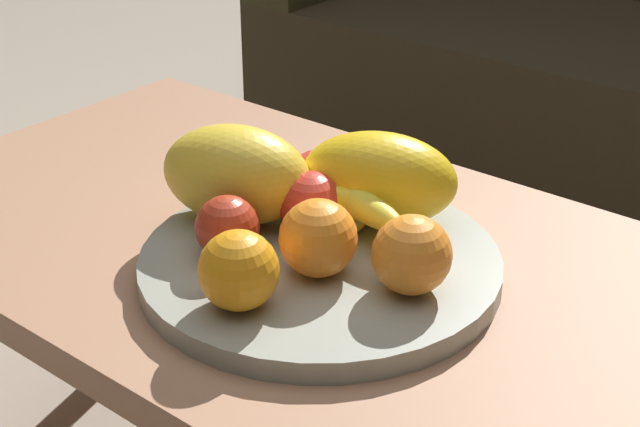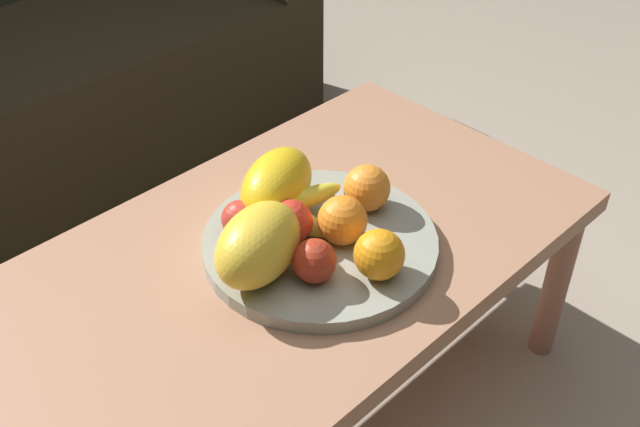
{
  "view_description": "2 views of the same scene",
  "coord_description": "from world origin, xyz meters",
  "views": [
    {
      "loc": [
        0.61,
        -0.73,
        0.95
      ],
      "look_at": [
        0.06,
        -0.04,
        0.49
      ],
      "focal_mm": 53.56,
      "sensor_mm": 36.0,
      "label": 1
    },
    {
      "loc": [
        -0.62,
        -0.72,
        1.24
      ],
      "look_at": [
        0.06,
        -0.04,
        0.49
      ],
      "focal_mm": 42.59,
      "sensor_mm": 36.0,
      "label": 2
    }
  ],
  "objects": [
    {
      "name": "ground_plane",
      "position": [
        0.0,
        0.0,
        0.0
      ],
      "size": [
        8.0,
        8.0,
        0.0
      ],
      "primitive_type": "plane",
      "color": "tan"
    },
    {
      "name": "melon_smaller_beside",
      "position": [
        0.06,
        0.07,
        0.49
      ],
      "size": [
        0.21,
        0.17,
        0.11
      ],
      "primitive_type": "ellipsoid",
      "rotation": [
        0.0,
        0.0,
        0.42
      ],
      "color": "yellow",
      "rests_on": "fruit_bowl"
    },
    {
      "name": "banana_bunch",
      "position": [
        0.05,
        0.01,
        0.47
      ],
      "size": [
        0.17,
        0.16,
        0.06
      ],
      "color": "gold",
      "rests_on": "fruit_bowl"
    },
    {
      "name": "coffee_table",
      "position": [
        0.0,
        0.0,
        0.37
      ],
      "size": [
        1.09,
        0.6,
        0.42
      ],
      "color": "#AF7B5B",
      "rests_on": "ground_plane"
    },
    {
      "name": "melon_large_front",
      "position": [
        -0.07,
        -0.03,
        0.5
      ],
      "size": [
        0.2,
        0.16,
        0.11
      ],
      "primitive_type": "ellipsoid",
      "rotation": [
        0.0,
        0.0,
        0.34
      ],
      "color": "yellow",
      "rests_on": "fruit_bowl"
    },
    {
      "name": "apple_left",
      "position": [
        -0.02,
        -0.1,
        0.48
      ],
      "size": [
        0.07,
        0.07,
        0.07
      ],
      "primitive_type": "sphere",
      "color": "#AD301B",
      "rests_on": "fruit_bowl"
    },
    {
      "name": "orange_left",
      "position": [
        0.06,
        -0.16,
        0.48
      ],
      "size": [
        0.08,
        0.08,
        0.08
      ],
      "primitive_type": "sphere",
      "color": "orange",
      "rests_on": "fruit_bowl"
    },
    {
      "name": "apple_right",
      "position": [
        0.02,
        -0.01,
        0.48
      ],
      "size": [
        0.07,
        0.07,
        0.07
      ],
      "primitive_type": "sphere",
      "color": "red",
      "rests_on": "fruit_bowl"
    },
    {
      "name": "fruit_bowl",
      "position": [
        0.06,
        -0.04,
        0.43
      ],
      "size": [
        0.39,
        0.39,
        0.03
      ],
      "primitive_type": "cylinder",
      "color": "#9B9F90",
      "rests_on": "coffee_table"
    },
    {
      "name": "orange_right",
      "position": [
        0.17,
        -0.04,
        0.48
      ],
      "size": [
        0.08,
        0.08,
        0.08
      ],
      "primitive_type": "sphere",
      "color": "orange",
      "rests_on": "fruit_bowl"
    },
    {
      "name": "orange_front",
      "position": [
        0.08,
        -0.07,
        0.48
      ],
      "size": [
        0.08,
        0.08,
        0.08
      ],
      "primitive_type": "sphere",
      "color": "orange",
      "rests_on": "fruit_bowl"
    },
    {
      "name": "apple_front",
      "position": [
        -0.03,
        0.06,
        0.47
      ],
      "size": [
        0.06,
        0.06,
        0.06
      ],
      "primitive_type": "sphere",
      "color": "#C3382D",
      "rests_on": "fruit_bowl"
    }
  ]
}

